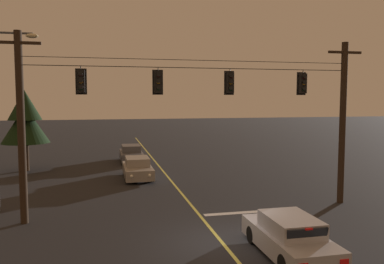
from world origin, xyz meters
TOP-DOWN VIEW (x-y plane):
  - ground_plane at (0.00, 0.00)m, footprint 180.00×180.00m
  - lane_centre_stripe at (0.00, 10.07)m, footprint 0.14×60.00m
  - stop_bar_paint at (1.90, 3.47)m, footprint 3.40×0.36m
  - signal_span_assembly at (-0.00, 4.07)m, footprint 16.95×0.32m
  - traffic_light_leftmost at (-5.11, 4.05)m, footprint 0.48×0.41m
  - traffic_light_left_inner at (-1.78, 4.05)m, footprint 0.48×0.41m
  - traffic_light_centre at (1.59, 4.05)m, footprint 0.48×0.41m
  - traffic_light_right_inner at (5.32, 4.05)m, footprint 0.48×0.41m
  - car_waiting_near_lane at (1.85, -1.64)m, footprint 1.80×4.33m
  - car_oncoming_lead at (-2.04, 12.59)m, footprint 1.80×4.42m
  - car_oncoming_trailing at (-1.97, 19.71)m, footprint 1.80×4.42m
  - street_lamp_corner at (-8.83, 6.19)m, footprint 2.11×0.30m
  - tree_verge_near at (-9.81, 17.07)m, footprint 3.40×3.40m

SIDE VIEW (x-z plane):
  - ground_plane at x=0.00m, z-range 0.00..0.00m
  - lane_centre_stripe at x=0.00m, z-range 0.00..0.01m
  - stop_bar_paint at x=1.90m, z-range 0.00..0.01m
  - car_oncoming_lead at x=-2.04m, z-range -0.05..1.34m
  - car_oncoming_trailing at x=-1.97m, z-range -0.05..1.34m
  - car_waiting_near_lane at x=1.85m, z-range -0.05..1.34m
  - tree_verge_near at x=-9.81m, z-range 0.83..6.81m
  - signal_span_assembly at x=0.00m, z-range 0.15..8.26m
  - street_lamp_corner at x=-8.83m, z-range 0.82..9.26m
  - traffic_light_leftmost at x=-5.11m, z-range 5.44..6.66m
  - traffic_light_left_inner at x=-1.78m, z-range 5.44..6.66m
  - traffic_light_centre at x=1.59m, z-range 5.44..6.66m
  - traffic_light_right_inner at x=5.32m, z-range 5.44..6.66m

